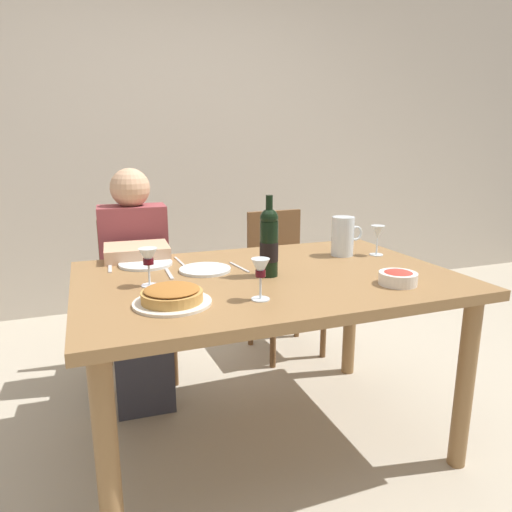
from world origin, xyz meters
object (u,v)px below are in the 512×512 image
baked_tart (172,296)px  chair_left (135,287)px  dining_table (267,296)px  diner_left (137,278)px  wine_glass_right_diner (378,234)px  salad_bowl (398,277)px  dinner_plate_right_setting (146,264)px  water_pitcher (343,238)px  wine_bottle (268,242)px  wine_glass_left_diner (260,271)px  dinner_plate_left_setting (205,270)px  wine_glass_centre (148,259)px  chair_right (281,272)px

baked_tart → chair_left: bearing=91.0°
dining_table → diner_left: size_ratio=1.29×
baked_tart → wine_glass_right_diner: 1.10m
baked_tart → salad_bowl: (0.84, -0.08, 0.00)m
baked_tart → salad_bowl: baked_tart is taller
baked_tart → dinner_plate_right_setting: size_ratio=1.13×
chair_left → diner_left: size_ratio=0.75×
water_pitcher → baked_tart: (-0.89, -0.41, -0.05)m
wine_bottle → dining_table: bearing=76.8°
chair_left → wine_bottle: bearing=119.2°
water_pitcher → diner_left: diner_left is taller
diner_left → salad_bowl: bearing=135.6°
chair_left → diner_left: bearing=90.5°
dining_table → chair_left: bearing=117.0°
baked_tart → wine_glass_left_diner: (0.29, -0.06, 0.08)m
salad_bowl → dinner_plate_left_setting: (-0.63, 0.44, -0.02)m
wine_glass_centre → dinner_plate_left_setting: (0.25, 0.13, -0.10)m
wine_glass_left_diner → chair_right: (0.58, 1.16, -0.37)m
dining_table → wine_glass_centre: bearing=178.5°
diner_left → chair_right: 0.94m
dining_table → chair_left: chair_left is taller
baked_tart → salad_bowl: size_ratio=1.82×
chair_left → dining_table: bearing=119.7°
water_pitcher → wine_glass_left_diner: (-0.60, -0.47, 0.02)m
dinner_plate_left_setting → dinner_plate_right_setting: 0.29m
wine_glass_centre → chair_left: 0.94m
wine_bottle → salad_bowl: wine_bottle is taller
wine_glass_right_diner → diner_left: bearing=154.8°
baked_tart → wine_glass_left_diner: size_ratio=1.81×
dinner_plate_left_setting → chair_right: (0.67, 0.74, -0.27)m
dinner_plate_left_setting → diner_left: 0.57m
dining_table → chair_left: (-0.45, 0.88, -0.17)m
wine_glass_centre → diner_left: 0.68m
baked_tart → chair_right: chair_right is taller
wine_glass_right_diner → dinner_plate_left_setting: (-0.84, 0.01, -0.10)m
salad_bowl → wine_glass_right_diner: bearing=64.6°
wine_glass_left_diner → dinner_plate_right_setting: size_ratio=0.62×
wine_glass_left_diner → dinner_plate_right_setting: 0.69m
baked_tart → dinner_plate_right_setting: 0.55m
dinner_plate_left_setting → chair_left: 0.81m
chair_right → baked_tart: bearing=48.9°
diner_left → wine_bottle: bearing=127.3°
wine_glass_right_diner → dinner_plate_left_setting: wine_glass_right_diner is taller
salad_bowl → dinner_plate_right_setting: salad_bowl is taller
baked_tart → chair_right: size_ratio=0.30×
wine_glass_right_diner → wine_glass_centre: (-1.08, -0.12, 0.00)m
dining_table → dinner_plate_right_setting: 0.56m
wine_glass_right_diner → chair_right: wine_glass_right_diner is taller
diner_left → chair_right: (0.90, 0.24, -0.12)m
salad_bowl → wine_glass_right_diner: wine_glass_right_diner is taller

